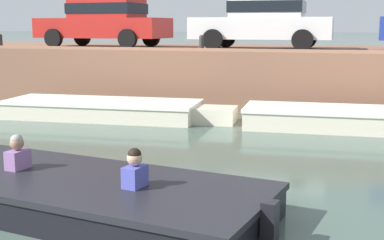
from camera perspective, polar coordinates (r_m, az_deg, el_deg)
ground_plane at (r=8.72m, az=4.90°, el=-5.80°), size 400.00×400.00×0.00m
far_quay_wall at (r=17.36m, az=11.38°, el=4.76°), size 60.00×6.00×1.68m
far_wall_coping at (r=14.45m, az=10.28°, el=7.27°), size 60.00×0.24×0.08m
boat_moored_west_cream at (r=13.98m, az=-8.63°, el=1.10°), size 6.10×2.10×0.47m
boat_moored_central_cream at (r=12.89m, az=17.64°, el=0.05°), size 5.90×1.95×0.49m
motorboat_passing at (r=7.43m, az=-14.80°, el=-7.14°), size 6.66×2.83×0.92m
car_leftmost_red at (r=18.10m, az=-9.31°, el=10.38°), size 4.40×2.09×1.54m
car_left_inner_white at (r=16.45m, az=7.67°, el=10.47°), size 4.21×2.03×1.54m
mooring_bollard_west at (r=18.07m, az=-19.78°, el=8.00°), size 0.15×0.15×0.45m
mooring_bollard_mid at (r=15.06m, az=1.03°, el=8.29°), size 0.15×0.15×0.45m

